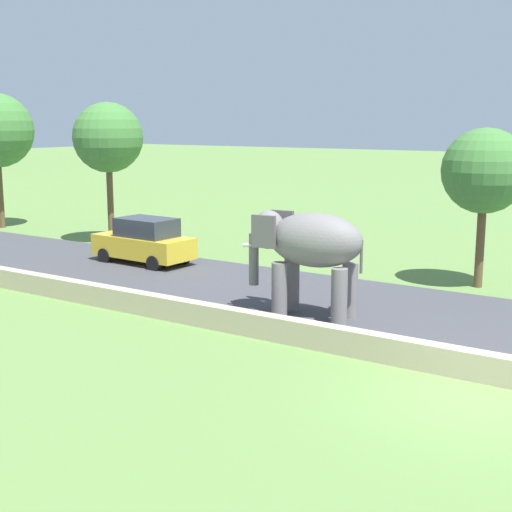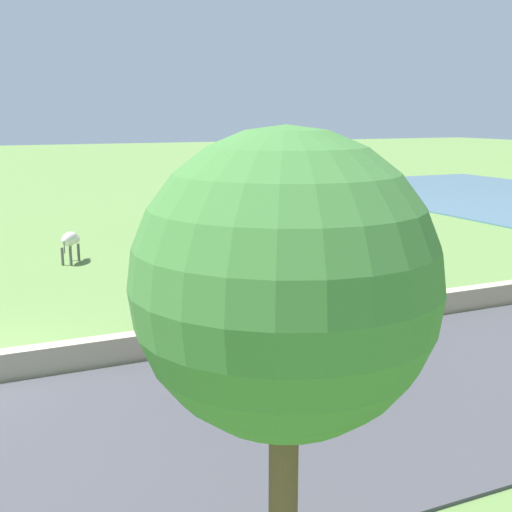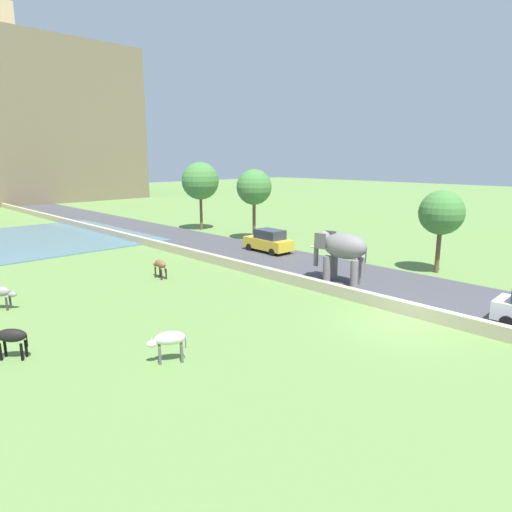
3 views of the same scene
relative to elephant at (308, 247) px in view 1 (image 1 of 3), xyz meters
The scene contains 7 objects.
ground_plane 6.89m from the elephant, 121.12° to the right, with size 220.00×220.00×0.00m, color #608442.
road_surface 14.60m from the elephant, 83.65° to the left, with size 7.00×120.00×0.06m, color #424247.
elephant is the anchor object (origin of this frame).
person_beside_elephant 1.71m from the elephant, 38.81° to the right, with size 0.36×0.22×1.63m.
car_yellow 9.53m from the elephant, 70.40° to the left, with size 1.93×4.07×1.80m.
tree_near 7.26m from the elephant, 24.24° to the right, with size 2.76×2.76×5.23m.
tree_mid 14.95m from the elephant, 66.00° to the left, with size 3.08×3.08×6.24m.
Camera 1 is at (-13.44, -3.77, 5.46)m, focal length 49.94 mm.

